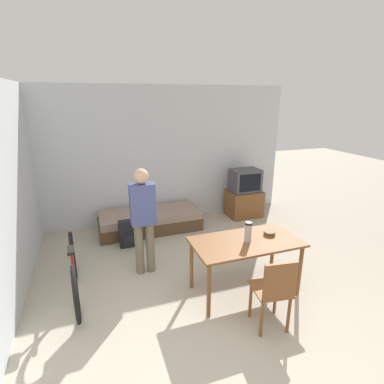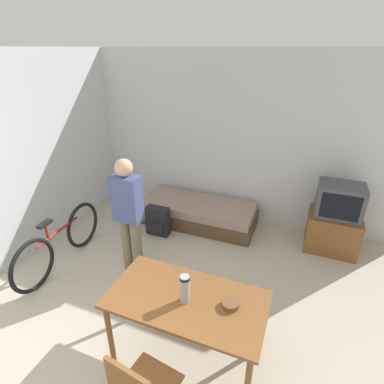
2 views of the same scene
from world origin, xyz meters
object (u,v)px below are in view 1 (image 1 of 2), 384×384
object	(u,v)px
person_standing	(143,215)
wooden_chair	(274,290)
bicycle	(74,272)
thermos_flask	(248,231)
dining_table	(246,247)
daybed	(150,220)
tv	(244,195)
mate_bowl	(269,233)
backpack	(130,234)

from	to	relation	value
person_standing	wooden_chair	bearing A→B (deg)	-55.91
bicycle	thermos_flask	xyz separation A→B (m)	(2.10, -0.67, 0.54)
thermos_flask	dining_table	bearing A→B (deg)	91.21
daybed	dining_table	xyz separation A→B (m)	(0.78, -2.33, 0.47)
daybed	tv	distance (m)	2.09
daybed	tv	xyz separation A→B (m)	(2.07, 0.04, 0.29)
daybed	thermos_flask	xyz separation A→B (m)	(0.78, -2.36, 0.70)
tv	mate_bowl	xyz separation A→B (m)	(-0.92, -2.32, 0.29)
bicycle	backpack	bearing A→B (deg)	52.86
wooden_chair	bicycle	distance (m)	2.46
tv	wooden_chair	xyz separation A→B (m)	(-1.34, -3.09, 0.04)
dining_table	bicycle	world-z (taller)	bicycle
dining_table	backpack	xyz separation A→B (m)	(-1.24, 1.78, -0.42)
dining_table	thermos_flask	size ratio (longest dim) A/B	5.18
mate_bowl	backpack	distance (m)	2.42
dining_table	bicycle	xyz separation A→B (m)	(-2.09, 0.64, -0.31)
tv	backpack	size ratio (longest dim) A/B	2.20
dining_table	daybed	bearing A→B (deg)	108.41
dining_table	bicycle	size ratio (longest dim) A/B	0.84
backpack	tv	bearing A→B (deg)	13.30
dining_table	person_standing	xyz separation A→B (m)	(-1.14, 0.89, 0.25)
wooden_chair	thermos_flask	bearing A→B (deg)	85.97
tv	person_standing	size ratio (longest dim) A/B	0.66
thermos_flask	mate_bowl	xyz separation A→B (m)	(0.37, 0.08, -0.12)
dining_table	thermos_flask	xyz separation A→B (m)	(0.00, -0.03, 0.23)
daybed	mate_bowl	distance (m)	2.62
daybed	mate_bowl	size ratio (longest dim) A/B	12.95
daybed	tv	world-z (taller)	tv
thermos_flask	mate_bowl	distance (m)	0.40
person_standing	backpack	distance (m)	1.12
dining_table	wooden_chair	distance (m)	0.73
daybed	thermos_flask	world-z (taller)	thermos_flask
dining_table	person_standing	world-z (taller)	person_standing
daybed	bicycle	world-z (taller)	bicycle
person_standing	thermos_flask	bearing A→B (deg)	-39.00
dining_table	thermos_flask	bearing A→B (deg)	-88.79
person_standing	thermos_flask	xyz separation A→B (m)	(1.14, -0.92, -0.02)
bicycle	mate_bowl	distance (m)	2.57
dining_table	mate_bowl	world-z (taller)	mate_bowl
daybed	mate_bowl	world-z (taller)	mate_bowl
person_standing	mate_bowl	distance (m)	1.73
dining_table	bicycle	bearing A→B (deg)	162.95
bicycle	person_standing	distance (m)	1.14
tv	backpack	world-z (taller)	tv
daybed	person_standing	distance (m)	1.65
tv	bicycle	distance (m)	3.81
dining_table	bicycle	distance (m)	2.21
bicycle	thermos_flask	size ratio (longest dim) A/B	6.13
backpack	mate_bowl	bearing A→B (deg)	-47.00
dining_table	person_standing	bearing A→B (deg)	141.91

